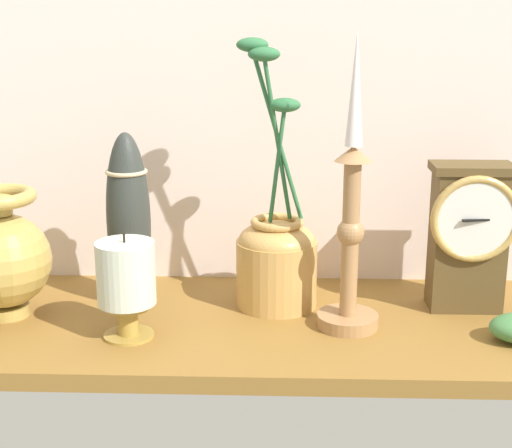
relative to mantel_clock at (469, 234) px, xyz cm
name	(u,v)px	position (x,y,z in cm)	size (l,w,h in cm)	color
ground_plane	(256,327)	(-30.41, -5.06, -12.59)	(100.00, 36.00, 2.40)	olive
back_wall	(260,77)	(-30.41, 13.44, 21.11)	(120.00, 2.00, 65.00)	silver
mantel_clock	(469,234)	(0.00, 0.00, 0.00)	(12.44, 7.76, 21.51)	brown
candlestick_tall_left	(351,227)	(-17.60, -7.27, 2.89)	(8.50, 8.50, 40.17)	#A97B4D
brass_vase_bulbous	(3,256)	(-65.98, -4.84, -2.42)	(13.42, 13.42, 18.48)	tan
brass_vase_jar	(276,254)	(-27.57, 0.53, -3.48)	(11.89, 11.89, 38.77)	tan
pillar_candle_front	(126,281)	(-47.22, -11.73, -3.44)	(7.77, 7.77, 14.41)	#AB893A
tall_ceramic_vase	(129,219)	(-49.07, 0.32, 1.64)	(6.39, 6.39, 25.76)	#2F3430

